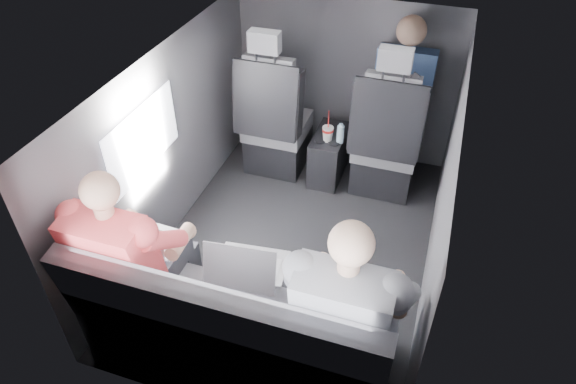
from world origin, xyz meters
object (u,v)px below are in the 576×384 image
(water_bottle, at_px, (340,134))
(laptop_white, at_px, (150,240))
(rear_bench, at_px, (235,338))
(center_console, at_px, (329,155))
(passenger_rear_left, at_px, (134,256))
(front_seat_right, at_px, (386,147))
(passenger_front_right, at_px, (402,90))
(laptop_black, at_px, (359,293))
(soda_cup, at_px, (328,133))
(passenger_rear_right, at_px, (347,310))
(front_seat_left, at_px, (275,127))
(laptop_silver, at_px, (248,266))

(water_bottle, relative_size, laptop_white, 0.50)
(water_bottle, bearing_deg, rear_bench, -93.09)
(center_console, relative_size, passenger_rear_left, 0.39)
(front_seat_right, relative_size, passenger_front_right, 1.40)
(rear_bench, relative_size, laptop_black, 4.55)
(soda_cup, xyz_separation_m, passenger_rear_right, (0.55, -1.75, 0.18))
(front_seat_left, height_order, water_bottle, front_seat_left)
(front_seat_left, xyz_separation_m, laptop_black, (1.03, -1.68, 0.23))
(front_seat_right, height_order, rear_bench, front_seat_right)
(soda_cup, bearing_deg, water_bottle, 5.27)
(front_seat_right, distance_m, rear_bench, 1.96)
(front_seat_left, height_order, passenger_front_right, passenger_front_right)
(soda_cup, xyz_separation_m, laptop_black, (0.58, -1.62, 0.17))
(front_seat_right, relative_size, laptop_silver, 3.20)
(passenger_rear_left, bearing_deg, center_console, 72.12)
(laptop_black, height_order, passenger_rear_left, passenger_rear_left)
(water_bottle, height_order, laptop_silver, laptop_silver)
(center_console, bearing_deg, rear_bench, -90.00)
(front_seat_right, bearing_deg, water_bottle, -172.23)
(laptop_white, bearing_deg, rear_bench, -21.51)
(laptop_black, distance_m, passenger_rear_right, 0.13)
(passenger_rear_right, xyz_separation_m, passenger_front_right, (-0.07, 2.07, 0.11))
(center_console, height_order, soda_cup, soda_cup)
(center_console, xyz_separation_m, water_bottle, (0.10, -0.09, 0.27))
(front_seat_right, distance_m, center_console, 0.49)
(water_bottle, distance_m, laptop_white, 1.77)
(soda_cup, bearing_deg, front_seat_right, 7.23)
(laptop_silver, height_order, passenger_rear_right, passenger_rear_right)
(laptop_black, distance_m, passenger_rear_left, 1.18)
(soda_cup, relative_size, passenger_front_right, 0.29)
(passenger_rear_left, bearing_deg, soda_cup, 71.13)
(rear_bench, bearing_deg, passenger_front_right, 77.26)
(front_seat_left, height_order, center_console, front_seat_left)
(rear_bench, bearing_deg, water_bottle, 86.91)
(front_seat_right, xyz_separation_m, passenger_rear_left, (-1.05, -1.81, 0.24))
(laptop_black, xyz_separation_m, passenger_rear_right, (-0.03, -0.13, 0.02))
(laptop_white, bearing_deg, front_seat_left, 85.58)
(soda_cup, bearing_deg, front_seat_left, 172.85)
(rear_bench, xyz_separation_m, laptop_white, (-0.58, 0.23, 0.32))
(front_seat_right, bearing_deg, center_console, 174.93)
(laptop_white, xyz_separation_m, passenger_front_right, (1.07, 1.93, 0.13))
(center_console, relative_size, rear_bench, 0.30)
(laptop_black, bearing_deg, passenger_front_right, 92.76)
(laptop_silver, distance_m, passenger_rear_right, 0.57)
(laptop_white, bearing_deg, passenger_rear_left, -96.95)
(soda_cup, bearing_deg, passenger_rear_left, -108.87)
(rear_bench, distance_m, laptop_silver, 0.39)
(passenger_front_right, bearing_deg, laptop_black, -87.24)
(passenger_rear_left, bearing_deg, rear_bench, -9.05)
(front_seat_left, xyz_separation_m, passenger_front_right, (0.94, 0.26, 0.36))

